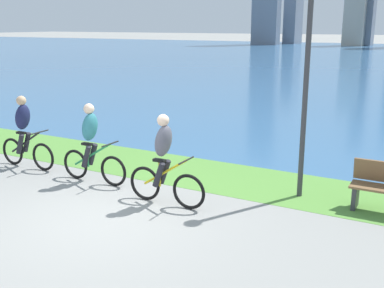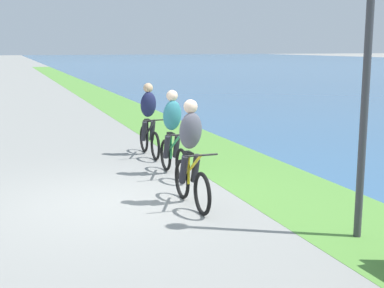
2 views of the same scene
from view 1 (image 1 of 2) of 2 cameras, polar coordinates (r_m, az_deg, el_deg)
ground_plane at (r=8.34m, az=-10.78°, el=-8.84°), size 300.00×300.00×0.00m
grass_strip_bayside at (r=10.67m, az=-0.48°, el=-3.32°), size 120.00×2.08×0.01m
cyclist_lead at (r=8.53m, az=-3.39°, el=-2.04°), size 1.61×0.52×1.70m
cyclist_trailing at (r=9.96m, az=-12.18°, el=0.03°), size 1.67×0.52×1.69m
cyclist_distant_rear at (r=11.43m, az=-19.75°, el=1.34°), size 1.64×0.52×1.69m
lamppost_tall at (r=8.87m, az=13.88°, el=9.63°), size 0.28×0.28×3.94m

